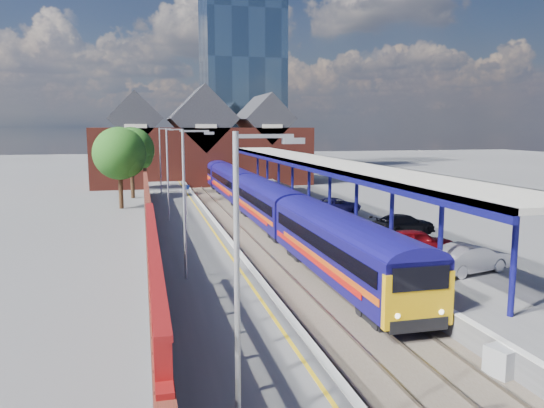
# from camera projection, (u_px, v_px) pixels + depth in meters

# --- Properties ---
(ground) EXTENTS (240.00, 240.00, 0.00)m
(ground) POSITION_uv_depth(u_px,v_px,m) (235.00, 214.00, 49.75)
(ground) COLOR #5B5B5E
(ground) RESTS_ON ground
(ballast_bed) EXTENTS (6.00, 76.00, 0.06)m
(ballast_bed) POSITION_uv_depth(u_px,v_px,m) (258.00, 234.00, 40.13)
(ballast_bed) COLOR #473D33
(ballast_bed) RESTS_ON ground
(rails) EXTENTS (4.51, 76.00, 0.14)m
(rails) POSITION_uv_depth(u_px,v_px,m) (258.00, 233.00, 40.12)
(rails) COLOR slate
(rails) RESTS_ON ground
(left_platform) EXTENTS (5.00, 76.00, 1.00)m
(left_platform) POSITION_uv_depth(u_px,v_px,m) (184.00, 232.00, 38.77)
(left_platform) COLOR #565659
(left_platform) RESTS_ON ground
(right_platform) EXTENTS (6.00, 76.00, 1.00)m
(right_platform) POSITION_uv_depth(u_px,v_px,m) (333.00, 225.00, 41.48)
(right_platform) COLOR #565659
(right_platform) RESTS_ON ground
(coping_left) EXTENTS (0.30, 76.00, 0.05)m
(coping_left) POSITION_uv_depth(u_px,v_px,m) (216.00, 223.00, 39.25)
(coping_left) COLOR silver
(coping_left) RESTS_ON left_platform
(coping_right) EXTENTS (0.30, 76.00, 0.05)m
(coping_right) POSITION_uv_depth(u_px,v_px,m) (298.00, 220.00, 40.73)
(coping_right) COLOR silver
(coping_right) RESTS_ON right_platform
(yellow_line) EXTENTS (0.14, 76.00, 0.01)m
(yellow_line) POSITION_uv_depth(u_px,v_px,m) (208.00, 224.00, 39.11)
(yellow_line) COLOR yellow
(yellow_line) RESTS_ON left_platform
(train) EXTENTS (2.87, 65.90, 3.45)m
(train) POSITION_uv_depth(u_px,v_px,m) (248.00, 189.00, 51.11)
(train) COLOR navy
(train) RESTS_ON ground
(canopy) EXTENTS (4.50, 52.00, 4.48)m
(canopy) POSITION_uv_depth(u_px,v_px,m) (319.00, 163.00, 42.55)
(canopy) COLOR navy
(canopy) RESTS_ON right_platform
(lamp_post_a) EXTENTS (1.48, 0.18, 7.00)m
(lamp_post_a) POSITION_uv_depth(u_px,v_px,m) (243.00, 277.00, 11.01)
(lamp_post_a) COLOR #A5A8AA
(lamp_post_a) RESTS_ON left_platform
(lamp_post_b) EXTENTS (1.48, 0.18, 7.00)m
(lamp_post_b) POSITION_uv_depth(u_px,v_px,m) (187.00, 195.00, 24.46)
(lamp_post_b) COLOR #A5A8AA
(lamp_post_b) RESTS_ON left_platform
(lamp_post_c) EXTENTS (1.48, 0.18, 7.00)m
(lamp_post_c) POSITION_uv_depth(u_px,v_px,m) (169.00, 168.00, 39.84)
(lamp_post_c) COLOR #A5A8AA
(lamp_post_c) RESTS_ON left_platform
(lamp_post_d) EXTENTS (1.48, 0.18, 7.00)m
(lamp_post_d) POSITION_uv_depth(u_px,v_px,m) (161.00, 157.00, 55.22)
(lamp_post_d) COLOR #A5A8AA
(lamp_post_d) RESTS_ON left_platform
(platform_sign) EXTENTS (0.55, 0.08, 2.50)m
(platform_sign) POSITION_uv_depth(u_px,v_px,m) (186.00, 195.00, 42.42)
(platform_sign) COLOR #A5A8AA
(platform_sign) RESTS_ON left_platform
(brick_wall) EXTENTS (0.35, 50.00, 3.86)m
(brick_wall) POSITION_uv_depth(u_px,v_px,m) (148.00, 222.00, 31.67)
(brick_wall) COLOR maroon
(brick_wall) RESTS_ON left_platform
(station_building) EXTENTS (30.00, 12.12, 13.78)m
(station_building) POSITION_uv_depth(u_px,v_px,m) (201.00, 146.00, 75.87)
(station_building) COLOR maroon
(station_building) RESTS_ON ground
(glass_tower) EXTENTS (14.20, 14.20, 40.30)m
(glass_tower) POSITION_uv_depth(u_px,v_px,m) (241.00, 60.00, 97.25)
(glass_tower) COLOR #435C74
(glass_tower) RESTS_ON ground
(tree_near) EXTENTS (5.20, 5.20, 8.10)m
(tree_near) POSITION_uv_depth(u_px,v_px,m) (121.00, 155.00, 52.22)
(tree_near) COLOR #382314
(tree_near) RESTS_ON ground
(tree_far) EXTENTS (5.20, 5.20, 8.10)m
(tree_far) POSITION_uv_depth(u_px,v_px,m) (133.00, 151.00, 60.14)
(tree_far) COLOR #382314
(tree_far) RESTS_ON ground
(parked_car_red) EXTENTS (4.44, 2.46, 1.43)m
(parked_car_red) POSITION_uv_depth(u_px,v_px,m) (417.00, 241.00, 29.78)
(parked_car_red) COLOR maroon
(parked_car_red) RESTS_ON right_platform
(parked_car_silver) EXTENTS (4.59, 2.55, 1.43)m
(parked_car_silver) POSITION_uv_depth(u_px,v_px,m) (470.00, 258.00, 25.94)
(parked_car_silver) COLOR silver
(parked_car_silver) RESTS_ON right_platform
(parked_car_dark) EXTENTS (4.98, 3.02, 1.35)m
(parked_car_dark) POSITION_uv_depth(u_px,v_px,m) (404.00, 224.00, 35.23)
(parked_car_dark) COLOR black
(parked_car_dark) RESTS_ON right_platform
(parked_car_blue) EXTENTS (5.04, 3.61, 1.27)m
(parked_car_blue) POSITION_uv_depth(u_px,v_px,m) (336.00, 205.00, 44.00)
(parked_car_blue) COLOR navy
(parked_car_blue) RESTS_ON right_platform
(relay_cabinet) EXTENTS (0.92, 1.05, 1.00)m
(relay_cabinet) POSITION_uv_depth(u_px,v_px,m) (501.00, 362.00, 17.24)
(relay_cabinet) COLOR #9EA0A3
(relay_cabinet) RESTS_ON ground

